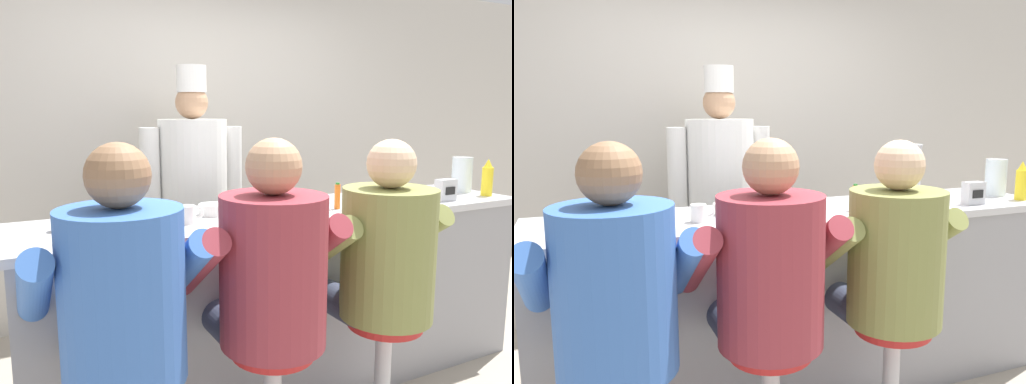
# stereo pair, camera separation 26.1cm
# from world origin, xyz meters

# --- Properties ---
(wall_back) EXTENTS (10.00, 0.06, 2.70)m
(wall_back) POSITION_xyz_m (0.00, 1.78, 1.35)
(wall_back) COLOR beige
(wall_back) RESTS_ON ground_plane
(diner_counter) EXTENTS (2.95, 0.68, 1.03)m
(diner_counter) POSITION_xyz_m (0.00, 0.34, 0.52)
(diner_counter) COLOR gray
(diner_counter) RESTS_ON ground_plane
(ketchup_bottle_red) EXTENTS (0.06, 0.06, 0.26)m
(ketchup_bottle_red) POSITION_xyz_m (0.44, 0.07, 1.15)
(ketchup_bottle_red) COLOR red
(ketchup_bottle_red) RESTS_ON diner_counter
(mustard_bottle_yellow) EXTENTS (0.07, 0.07, 0.24)m
(mustard_bottle_yellow) POSITION_xyz_m (1.35, 0.16, 1.14)
(mustard_bottle_yellow) COLOR yellow
(mustard_bottle_yellow) RESTS_ON diner_counter
(hot_sauce_bottle_orange) EXTENTS (0.03, 0.03, 0.15)m
(hot_sauce_bottle_orange) POSITION_xyz_m (0.23, 0.24, 1.10)
(hot_sauce_bottle_orange) COLOR orange
(hot_sauce_bottle_orange) RESTS_ON diner_counter
(water_pitcher_clear) EXTENTS (0.15, 0.13, 0.24)m
(water_pitcher_clear) POSITION_xyz_m (1.34, 0.34, 1.15)
(water_pitcher_clear) COLOR silver
(water_pitcher_clear) RESTS_ON diner_counter
(breakfast_plate) EXTENTS (0.23, 0.23, 0.05)m
(breakfast_plate) POSITION_xyz_m (-0.93, 0.15, 1.04)
(breakfast_plate) COLOR white
(breakfast_plate) RESTS_ON diner_counter
(cereal_bowl) EXTENTS (0.14, 0.14, 0.06)m
(cereal_bowl) POSITION_xyz_m (-0.46, 0.40, 1.06)
(cereal_bowl) COLOR white
(cereal_bowl) RESTS_ON diner_counter
(coffee_mug_white) EXTENTS (0.12, 0.08, 0.09)m
(coffee_mug_white) POSITION_xyz_m (-0.64, 0.26, 1.07)
(coffee_mug_white) COLOR white
(coffee_mug_white) RESTS_ON diner_counter
(coffee_mug_blue) EXTENTS (0.12, 0.08, 0.09)m
(coffee_mug_blue) POSITION_xyz_m (-1.19, 0.38, 1.07)
(coffee_mug_blue) COLOR #4C7AB2
(coffee_mug_blue) RESTS_ON diner_counter
(cup_stack_steel) EXTENTS (0.10, 0.10, 0.34)m
(cup_stack_steel) POSITION_xyz_m (0.75, 0.43, 1.20)
(cup_stack_steel) COLOR #B7BABF
(cup_stack_steel) RESTS_ON diner_counter
(napkin_dispenser_chrome) EXTENTS (0.12, 0.07, 0.13)m
(napkin_dispenser_chrome) POSITION_xyz_m (0.97, 0.14, 1.09)
(napkin_dispenser_chrome) COLOR silver
(napkin_dispenser_chrome) RESTS_ON diner_counter
(diner_seated_blue) EXTENTS (0.66, 0.65, 1.47)m
(diner_seated_blue) POSITION_xyz_m (-1.08, -0.27, 0.89)
(diner_seated_blue) COLOR #B2B5BA
(diner_seated_blue) RESTS_ON ground_plane
(diner_seated_maroon) EXTENTS (0.66, 0.65, 1.47)m
(diner_seated_maroon) POSITION_xyz_m (-0.48, -0.27, 0.89)
(diner_seated_maroon) COLOR #B2B5BA
(diner_seated_maroon) RESTS_ON ground_plane
(diner_seated_olive) EXTENTS (0.65, 0.64, 1.45)m
(diner_seated_olive) POSITION_xyz_m (0.12, -0.27, 0.88)
(diner_seated_olive) COLOR #B2B5BA
(diner_seated_olive) RESTS_ON ground_plane
(cook_in_whites_near) EXTENTS (0.73, 0.47, 1.87)m
(cook_in_whites_near) POSITION_xyz_m (-0.25, 1.24, 1.03)
(cook_in_whites_near) COLOR #232328
(cook_in_whites_near) RESTS_ON ground_plane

